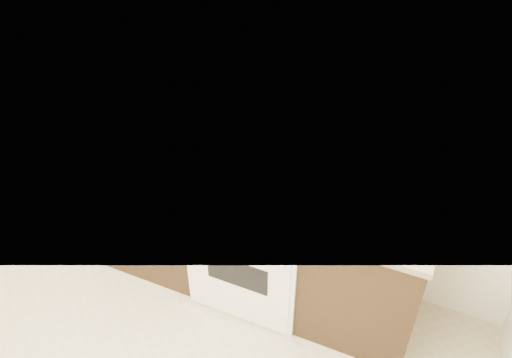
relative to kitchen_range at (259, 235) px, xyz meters
The scene contains 9 objects.
counter_left 0.83m from the kitchen_range, behind, with size 0.93×0.67×0.92m.
counter_right 0.73m from the kitchen_range, ahead, with size 0.73×0.67×0.92m.
kitchen_range is the anchor object (origin of this frame).
mixing_bowl 0.58m from the kitchen_range, 32.03° to the right, with size 0.43×0.43×0.20m.
roasting_pan 0.58m from the kitchen_range, 105.08° to the right, with size 0.38×0.28×0.12m.
baking_sheet 0.53m from the kitchen_range, 138.73° to the left, with size 0.49×0.40×0.05m.
wooden_spoon 0.55m from the kitchen_range, 116.72° to the right, with size 0.11×0.24×0.04m.
blue_ladle 0.57m from the kitchen_range, 41.54° to the right, with size 0.09×0.27×0.09m.
spice_jars 1.12m from the kitchen_range, behind, with size 0.40×0.14×0.13m.
Camera 1 is at (1.32, -0.81, 2.82)m, focal length 35.00 mm.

